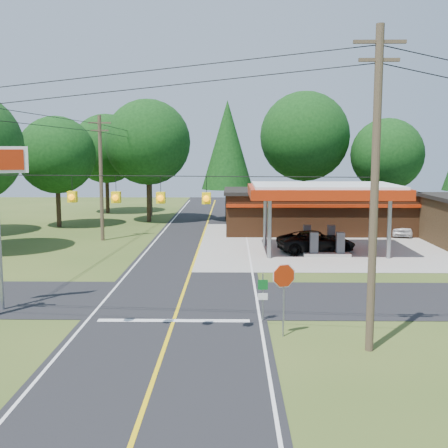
{
  "coord_description": "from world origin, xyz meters",
  "views": [
    {
      "loc": [
        2.49,
        -26.76,
        7.24
      ],
      "look_at": [
        2.0,
        7.0,
        2.8
      ],
      "focal_mm": 45.0,
      "sensor_mm": 36.0,
      "label": 1
    }
  ],
  "objects_px": {
    "suv_car": "(316,242)",
    "sedan_car": "(401,227)",
    "octagonal_stop_sign": "(284,281)",
    "gas_canopy": "(324,193)"
  },
  "relations": [
    {
      "from": "gas_canopy",
      "to": "suv_car",
      "type": "height_order",
      "value": "gas_canopy"
    },
    {
      "from": "gas_canopy",
      "to": "sedan_car",
      "type": "distance_m",
      "value": 11.86
    },
    {
      "from": "sedan_car",
      "to": "gas_canopy",
      "type": "bearing_deg",
      "value": -120.54
    },
    {
      "from": "suv_car",
      "to": "octagonal_stop_sign",
      "type": "distance_m",
      "value": 18.8
    },
    {
      "from": "suv_car",
      "to": "sedan_car",
      "type": "height_order",
      "value": "suv_car"
    },
    {
      "from": "octagonal_stop_sign",
      "to": "suv_car",
      "type": "bearing_deg",
      "value": 77.68
    },
    {
      "from": "suv_car",
      "to": "sedan_car",
      "type": "relative_size",
      "value": 1.32
    },
    {
      "from": "gas_canopy",
      "to": "octagonal_stop_sign",
      "type": "distance_m",
      "value": 19.17
    },
    {
      "from": "gas_canopy",
      "to": "suv_car",
      "type": "bearing_deg",
      "value": -157.66
    },
    {
      "from": "sedan_car",
      "to": "octagonal_stop_sign",
      "type": "xyz_separation_m",
      "value": [
        -12.5,
        -26.52,
        1.51
      ]
    }
  ]
}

